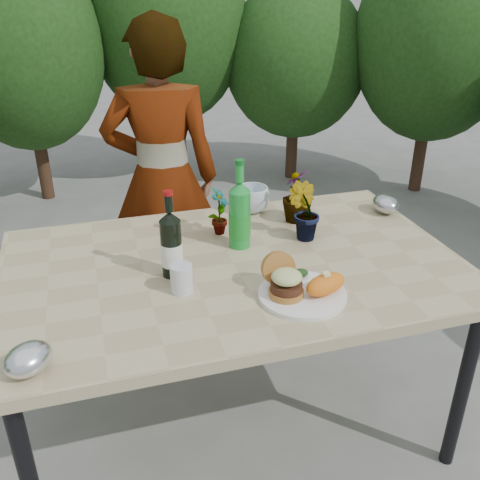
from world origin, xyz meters
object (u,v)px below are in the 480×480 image
object	(u,v)px
patio_table	(234,277)
dinner_plate	(302,295)
person	(162,179)
wine_bottle	(171,245)

from	to	relation	value
patio_table	dinner_plate	xyz separation A→B (m)	(0.15, -0.27, 0.06)
dinner_plate	patio_table	bearing A→B (deg)	118.80
person	dinner_plate	bearing A→B (deg)	112.42
dinner_plate	wine_bottle	xyz separation A→B (m)	(-0.37, 0.25, 0.10)
dinner_plate	person	distance (m)	1.18
patio_table	person	bearing A→B (deg)	97.13
patio_table	dinner_plate	size ratio (longest dim) A/B	5.71
wine_bottle	dinner_plate	bearing A→B (deg)	-37.53
patio_table	wine_bottle	size ratio (longest dim) A/B	5.25
patio_table	wine_bottle	distance (m)	0.28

